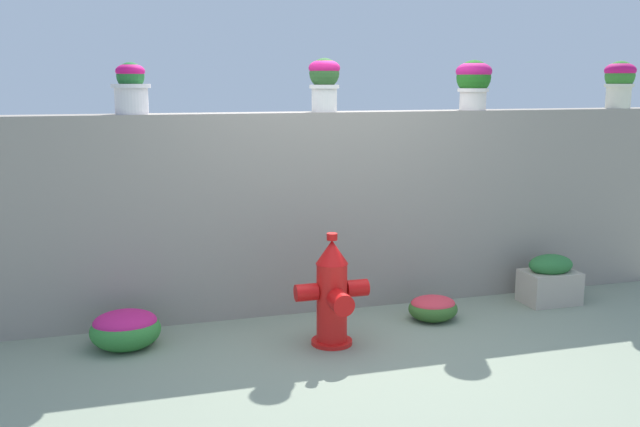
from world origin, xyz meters
name	(u,v)px	position (x,y,z in m)	size (l,w,h in m)	color
ground_plane	(356,345)	(0.00, 0.00, 0.00)	(24.00, 24.00, 0.00)	gray
stone_wall	(319,211)	(0.00, 0.97, 0.84)	(6.63, 0.29, 1.68)	gray
potted_plant_1	(131,87)	(-1.50, 0.97, 1.89)	(0.30, 0.30, 0.39)	silver
potted_plant_2	(324,79)	(0.05, 0.98, 1.94)	(0.26, 0.26, 0.44)	silver
potted_plant_3	(474,80)	(1.41, 0.96, 1.94)	(0.31, 0.31, 0.43)	silver
potted_plant_4	(620,80)	(2.92, 0.94, 1.94)	(0.28, 0.28, 0.44)	beige
fire_hydrant	(333,295)	(-0.16, 0.06, 0.38)	(0.55, 0.45, 0.84)	red
flower_bush_left	(125,328)	(-1.64, 0.44, 0.15)	(0.51, 0.46, 0.29)	#317F34
flower_bush_right	(433,307)	(0.79, 0.36, 0.11)	(0.41, 0.37, 0.20)	#376528
planter_box	(550,280)	(1.97, 0.48, 0.21)	(0.47, 0.33, 0.44)	#AFA292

